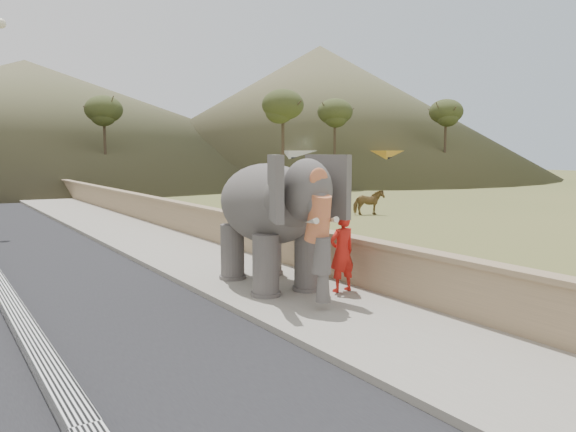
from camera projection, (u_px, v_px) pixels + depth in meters
name	position (u px, v px, depth m)	size (l,w,h in m)	color
ground	(441.00, 360.00, 8.31)	(160.00, 160.00, 0.00)	olive
walkway	(180.00, 253.00, 16.62)	(3.00, 120.00, 0.15)	#9E9687
parapet	(230.00, 232.00, 17.46)	(0.30, 120.00, 1.10)	tan
cow	(369.00, 202.00, 26.98)	(0.66, 1.44, 1.22)	brown
distant_car	(271.00, 178.00, 49.41)	(1.70, 4.23, 1.44)	silver
bus_white	(340.00, 168.00, 50.84)	(2.50, 11.00, 3.10)	white
bus_orange	(409.00, 167.00, 52.34)	(2.50, 11.00, 3.10)	gold
hill_right	(320.00, 111.00, 70.19)	(56.00, 56.00, 16.00)	brown
hill_far	(27.00, 119.00, 68.42)	(80.00, 80.00, 14.00)	brown
elephant_and_man	(269.00, 222.00, 12.24)	(2.38, 4.02, 2.81)	#645E5A
trees	(98.00, 134.00, 31.64)	(47.57, 42.97, 9.22)	#473828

